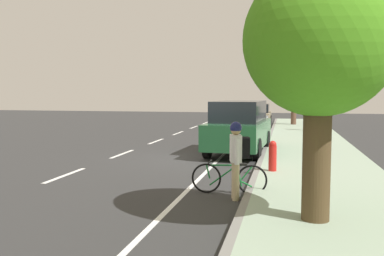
# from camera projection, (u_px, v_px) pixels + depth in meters

# --- Properties ---
(ground) EXTENTS (69.14, 69.14, 0.00)m
(ground) POSITION_uv_depth(u_px,v_px,m) (196.00, 159.00, 14.69)
(ground) COLOR #313131
(sidewalk) EXTENTS (3.39, 43.21, 0.14)m
(sidewalk) POSITION_uv_depth(u_px,v_px,m) (316.00, 161.00, 13.80)
(sidewalk) COLOR #95A992
(sidewalk) RESTS_ON ground
(curb_edge) EXTENTS (0.16, 43.21, 0.14)m
(curb_edge) POSITION_uv_depth(u_px,v_px,m) (262.00, 159.00, 14.19)
(curb_edge) COLOR gray
(curb_edge) RESTS_ON ground
(lane_stripe_centre) EXTENTS (0.14, 44.20, 0.01)m
(lane_stripe_centre) POSITION_uv_depth(u_px,v_px,m) (122.00, 154.00, 15.81)
(lane_stripe_centre) COLOR white
(lane_stripe_centre) RESTS_ON ground
(lane_stripe_bike_edge) EXTENTS (0.12, 43.21, 0.01)m
(lane_stripe_bike_edge) POSITION_uv_depth(u_px,v_px,m) (219.00, 159.00, 14.51)
(lane_stripe_bike_edge) COLOR white
(lane_stripe_bike_edge) RESTS_ON ground
(parked_suv_green_second) EXTENTS (2.19, 4.81, 1.99)m
(parked_suv_green_second) POSITION_uv_depth(u_px,v_px,m) (239.00, 127.00, 15.84)
(parked_suv_green_second) COLOR #1E512D
(parked_suv_green_second) RESTS_ON ground
(parked_sedan_silver_mid) EXTENTS (1.97, 4.46, 1.52)m
(parked_sedan_silver_mid) POSITION_uv_depth(u_px,v_px,m) (249.00, 120.00, 23.47)
(parked_sedan_silver_mid) COLOR #B7BABF
(parked_sedan_silver_mid) RESTS_ON ground
(parked_sedan_tan_far) EXTENTS (1.86, 4.41, 1.52)m
(parked_sedan_tan_far) POSITION_uv_depth(u_px,v_px,m) (258.00, 115.00, 29.67)
(parked_sedan_tan_far) COLOR tan
(parked_sedan_tan_far) RESTS_ON ground
(bicycle_at_curb) EXTENTS (1.73, 0.46, 0.74)m
(bicycle_at_curb) POSITION_uv_depth(u_px,v_px,m) (229.00, 178.00, 9.54)
(bicycle_at_curb) COLOR black
(bicycle_at_curb) RESTS_ON ground
(cyclist_with_backpack) EXTENTS (0.47, 0.61, 1.69)m
(cyclist_with_backpack) POSITION_uv_depth(u_px,v_px,m) (237.00, 152.00, 9.01)
(cyclist_with_backpack) COLOR #C6B284
(cyclist_with_backpack) RESTS_ON ground
(street_tree_mid_block) EXTENTS (2.53, 2.53, 4.30)m
(street_tree_mid_block) POSITION_uv_depth(u_px,v_px,m) (319.00, 43.00, 6.92)
(street_tree_mid_block) COLOR #493821
(street_tree_mid_block) RESTS_ON sidewalk
(street_tree_far_end) EXTENTS (2.56, 2.56, 5.34)m
(street_tree_far_end) POSITION_uv_depth(u_px,v_px,m) (295.00, 65.00, 28.40)
(street_tree_far_end) COLOR brown
(street_tree_far_end) RESTS_ON sidewalk
(pedestrian_on_phone) EXTENTS (0.62, 0.27, 1.60)m
(pedestrian_on_phone) POSITION_uv_depth(u_px,v_px,m) (309.00, 115.00, 24.14)
(pedestrian_on_phone) COLOR black
(pedestrian_on_phone) RESTS_ON sidewalk
(fire_hydrant) EXTENTS (0.22, 0.22, 0.84)m
(fire_hydrant) POSITION_uv_depth(u_px,v_px,m) (273.00, 156.00, 11.61)
(fire_hydrant) COLOR red
(fire_hydrant) RESTS_ON sidewalk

